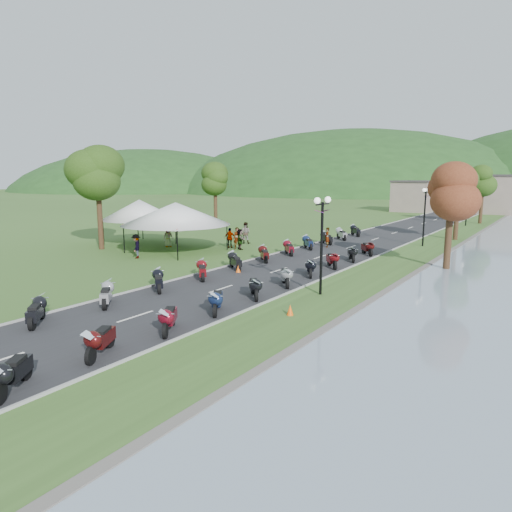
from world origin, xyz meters
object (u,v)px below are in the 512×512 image
Objects in this scene: pedestrian_c at (137,258)px; vendor_tent_main at (176,227)px; pedestrian_b at (245,243)px; pedestrian_a at (237,249)px.

vendor_tent_main is at bearing 135.11° from pedestrian_c.
pedestrian_b is at bearing 126.89° from pedestrian_c.
vendor_tent_main reaches higher than pedestrian_c.
pedestrian_b is (2.05, 6.77, -2.00)m from vendor_tent_main.
vendor_tent_main is 5.43m from pedestrian_a.
vendor_tent_main is 3.23× the size of pedestrian_c.
vendor_tent_main reaches higher than pedestrian_b.
pedestrian_b is at bearing 73.19° from vendor_tent_main.
pedestrian_a is 8.57m from pedestrian_c.
pedestrian_a reaches higher than pedestrian_c.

